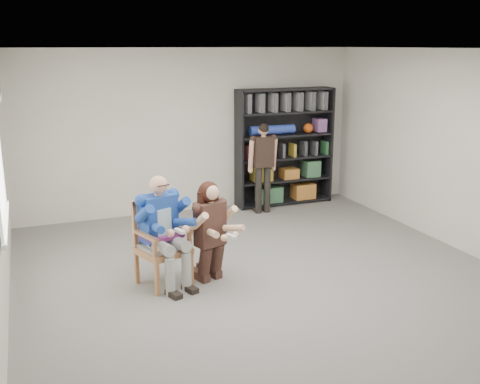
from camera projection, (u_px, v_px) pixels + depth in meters
name	position (u px, v px, depth m)	size (l,w,h in m)	color
room_shell	(275.00, 173.00, 6.49)	(6.00, 7.00, 2.80)	white
floor	(273.00, 285.00, 6.84)	(6.00, 7.00, 0.01)	slate
armchair	(163.00, 243.00, 6.75)	(0.61, 0.59, 1.05)	#AC613B
seated_man	(162.00, 231.00, 6.71)	(0.59, 0.82, 1.37)	navy
kneeling_woman	(212.00, 233.00, 6.82)	(0.53, 0.84, 1.25)	#351F1C
bookshelf	(285.00, 147.00, 10.13)	(1.80, 0.38, 2.10)	black
standing_man	(263.00, 169.00, 9.62)	(0.48, 0.27, 1.57)	black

